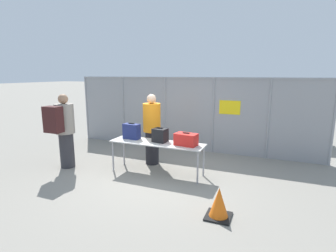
% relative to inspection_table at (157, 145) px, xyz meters
% --- Properties ---
extents(ground_plane, '(120.00, 120.00, 0.00)m').
position_rel_inspection_table_xyz_m(ground_plane, '(0.05, -0.19, -0.71)').
color(ground_plane, gray).
extents(fence_section, '(7.81, 0.07, 2.25)m').
position_rel_inspection_table_xyz_m(fence_section, '(0.06, 2.21, 0.47)').
color(fence_section, gray).
rests_on(fence_section, ground_plane).
extents(inspection_table, '(2.27, 0.62, 0.77)m').
position_rel_inspection_table_xyz_m(inspection_table, '(0.00, 0.00, 0.00)').
color(inspection_table, '#B2B2AD').
rests_on(inspection_table, ground_plane).
extents(suitcase_navy, '(0.43, 0.24, 0.40)m').
position_rel_inspection_table_xyz_m(suitcase_navy, '(-0.73, 0.09, 0.25)').
color(suitcase_navy, navy).
rests_on(suitcase_navy, inspection_table).
extents(suitcase_black, '(0.35, 0.30, 0.35)m').
position_rel_inspection_table_xyz_m(suitcase_black, '(0.05, 0.07, 0.22)').
color(suitcase_black, black).
rests_on(suitcase_black, inspection_table).
extents(suitcase_red, '(0.53, 0.36, 0.30)m').
position_rel_inspection_table_xyz_m(suitcase_red, '(0.71, 0.02, 0.19)').
color(suitcase_red, red).
rests_on(suitcase_red, inspection_table).
extents(traveler_hooded, '(0.46, 0.72, 1.87)m').
position_rel_inspection_table_xyz_m(traveler_hooded, '(-2.31, -0.54, 0.32)').
color(traveler_hooded, '#2D2D33').
rests_on(traveler_hooded, ground_plane).
extents(security_worker_near, '(0.46, 0.46, 1.85)m').
position_rel_inspection_table_xyz_m(security_worker_near, '(-0.41, 0.58, 0.25)').
color(security_worker_near, black).
rests_on(security_worker_near, ground_plane).
extents(utility_trailer, '(3.72, 2.23, 0.77)m').
position_rel_inspection_table_xyz_m(utility_trailer, '(2.56, 4.19, -0.26)').
color(utility_trailer, white).
rests_on(utility_trailer, ground_plane).
extents(traffic_cone, '(0.42, 0.42, 0.53)m').
position_rel_inspection_table_xyz_m(traffic_cone, '(1.77, -1.41, -0.46)').
color(traffic_cone, black).
rests_on(traffic_cone, ground_plane).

